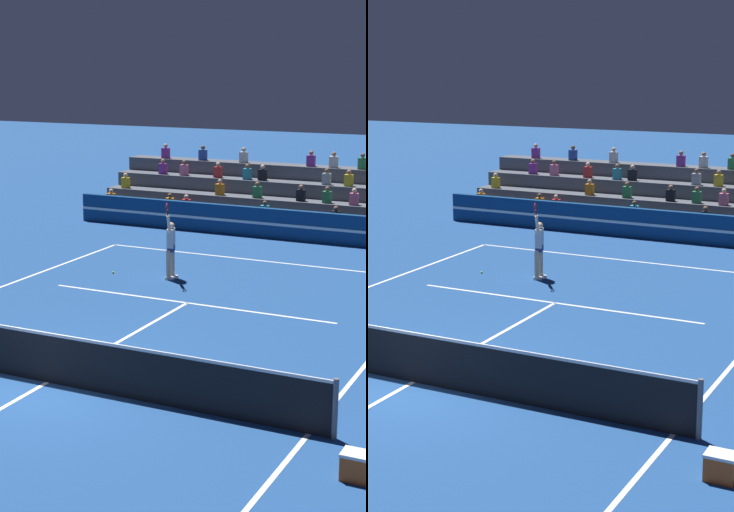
# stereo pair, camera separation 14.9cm
# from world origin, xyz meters

# --- Properties ---
(ground_plane) EXTENTS (120.00, 120.00, 0.00)m
(ground_plane) POSITION_xyz_m (0.00, 0.00, 0.00)
(ground_plane) COLOR navy
(court_lines) EXTENTS (11.10, 23.90, 0.01)m
(court_lines) POSITION_xyz_m (0.00, 0.00, 0.00)
(court_lines) COLOR white
(court_lines) RESTS_ON ground
(tennis_net) EXTENTS (12.00, 0.10, 1.10)m
(tennis_net) POSITION_xyz_m (0.00, 0.00, 0.54)
(tennis_net) COLOR slate
(tennis_net) RESTS_ON ground
(sponsor_banner_wall) EXTENTS (18.00, 0.26, 1.10)m
(sponsor_banner_wall) POSITION_xyz_m (0.00, 15.40, 0.55)
(sponsor_banner_wall) COLOR navy
(sponsor_banner_wall) RESTS_ON ground
(bleacher_stand) EXTENTS (18.00, 3.80, 2.83)m
(bleacher_stand) POSITION_xyz_m (-0.00, 18.57, 0.84)
(bleacher_stand) COLOR #4C515B
(bleacher_stand) RESTS_ON ground
(tennis_player) EXTENTS (0.41, 1.09, 2.44)m
(tennis_player) POSITION_xyz_m (-1.56, 8.51, 0.99)
(tennis_player) COLOR beige
(tennis_player) RESTS_ON ground
(tennis_ball) EXTENTS (0.07, 0.07, 0.07)m
(tennis_ball) POSITION_xyz_m (-3.44, 8.32, 0.03)
(tennis_ball) COLOR #C6DB33
(tennis_ball) RESTS_ON ground
(equipment_cooler) EXTENTS (0.50, 0.38, 0.45)m
(equipment_cooler) POSITION_xyz_m (6.69, -1.26, 0.23)
(equipment_cooler) COLOR #D84C19
(equipment_cooler) RESTS_ON ground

